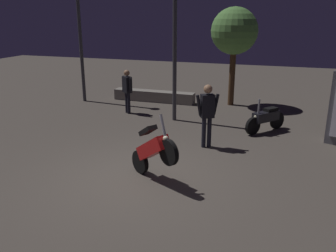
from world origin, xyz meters
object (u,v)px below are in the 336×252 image
object	(u,v)px
person_rider_beside	(127,88)
motorcycle_black_parked_left	(266,118)
person_bystander_far	(207,110)
streetlamp_near	(79,13)
motorcycle_red_foreground	(153,150)
streetlamp_far	(175,33)

from	to	relation	value
person_rider_beside	motorcycle_black_parked_left	bearing A→B (deg)	-59.40
person_bystander_far	streetlamp_near	world-z (taller)	streetlamp_near
motorcycle_red_foreground	person_rider_beside	world-z (taller)	person_rider_beside
motorcycle_red_foreground	person_rider_beside	distance (m)	5.88
streetlamp_near	streetlamp_far	distance (m)	4.84
motorcycle_red_foreground	person_rider_beside	xyz separation A→B (m)	(-2.98, 5.06, 0.23)
motorcycle_black_parked_left	streetlamp_near	world-z (taller)	streetlamp_near
streetlamp_near	streetlamp_far	bearing A→B (deg)	-18.35
person_rider_beside	streetlamp_far	xyz separation A→B (m)	(1.95, -0.31, 2.02)
streetlamp_far	streetlamp_near	bearing A→B (deg)	161.65
person_rider_beside	streetlamp_far	bearing A→B (deg)	-61.44
streetlamp_far	motorcycle_black_parked_left	bearing A→B (deg)	-5.81
person_rider_beside	streetlamp_far	distance (m)	2.82
motorcycle_black_parked_left	streetlamp_near	distance (m)	8.52
person_bystander_far	streetlamp_near	size ratio (longest dim) A/B	0.31
motorcycle_black_parked_left	person_rider_beside	bearing A→B (deg)	-58.66
motorcycle_black_parked_left	person_bystander_far	world-z (taller)	person_bystander_far
person_bystander_far	streetlamp_near	distance (m)	7.71
streetlamp_near	streetlamp_far	xyz separation A→B (m)	(4.55, -1.51, -0.62)
streetlamp_near	person_bystander_far	bearing A→B (deg)	-31.23
streetlamp_near	streetlamp_far	world-z (taller)	streetlamp_near
motorcycle_black_parked_left	streetlamp_far	bearing A→B (deg)	-57.38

